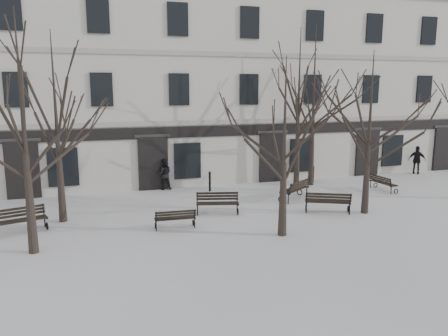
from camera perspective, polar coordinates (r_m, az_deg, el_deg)
name	(u,v)px	position (r m, az deg, el deg)	size (l,w,h in m)	color
ground	(270,227)	(17.73, 6.05, -7.69)	(100.00, 100.00, 0.00)	silver
building	(194,87)	(29.19, -3.97, 10.48)	(40.40, 10.20, 11.40)	beige
tree_0	(22,104)	(15.43, -24.92, 7.56)	(5.58, 5.58, 7.97)	black
tree_1	(285,126)	(16.00, 7.94, 5.46)	(4.63, 4.63, 6.62)	black
tree_2	(370,113)	(19.83, 18.58, 6.78)	(4.95, 4.95, 7.07)	black
tree_4	(55,104)	(18.78, -21.18, 7.74)	(5.42, 5.42, 7.74)	black
tree_5	(299,91)	(23.39, 9.77, 9.89)	(5.97, 5.97, 8.52)	black
tree_6	(314,86)	(24.95, 11.68, 10.40)	(6.23, 6.23, 8.90)	black
bench_0	(20,219)	(18.63, -25.05, -6.07)	(1.99, 1.20, 0.95)	black
bench_1	(175,218)	(17.41, -6.40, -6.52)	(1.63, 0.66, 0.81)	black
bench_2	(328,201)	(19.90, 13.40, -4.27)	(2.05, 1.48, 0.99)	black
bench_3	(217,202)	(19.31, -0.86, -4.51)	(1.96, 1.11, 0.94)	black
bench_4	(296,189)	(21.95, 9.35, -2.71)	(2.03, 1.72, 1.01)	black
bench_5	(382,183)	(25.02, 20.00, -1.79)	(0.72, 1.72, 0.85)	black
bollard_a	(210,181)	(23.42, -1.87, -1.66)	(0.14, 0.14, 1.09)	black
bollard_b	(313,174)	(26.09, 11.57, -0.74)	(0.13, 0.13, 0.99)	black
pedestrian_b	(164,189)	(24.17, -7.79, -2.79)	(0.83, 0.65, 1.71)	black
pedestrian_c	(416,174)	(30.83, 23.78, -0.71)	(1.06, 0.44, 1.81)	black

